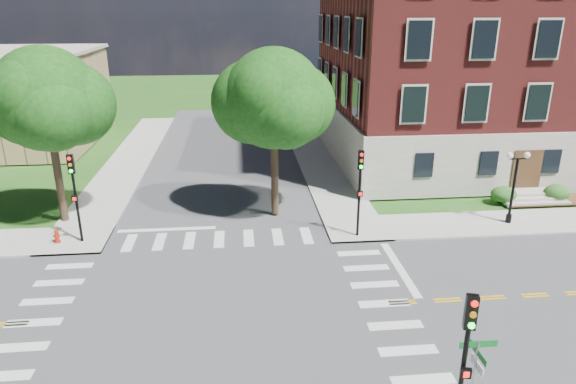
{
  "coord_description": "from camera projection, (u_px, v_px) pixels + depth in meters",
  "views": [
    {
      "loc": [
        1.24,
        -18.47,
        11.94
      ],
      "look_at": [
        3.62,
        5.6,
        3.2
      ],
      "focal_mm": 32.0,
      "sensor_mm": 36.0,
      "label": 1
    }
  ],
  "objects": [
    {
      "name": "ground",
      "position": [
        215.0,
        313.0,
        21.23
      ],
      "size": [
        160.0,
        160.0,
        0.0
      ],
      "primitive_type": "plane",
      "color": "#235317",
      "rests_on": "ground"
    },
    {
      "name": "road_ew",
      "position": [
        214.0,
        313.0,
        21.23
      ],
      "size": [
        90.0,
        12.0,
        0.01
      ],
      "primitive_type": "cube",
      "color": "#3D3D3F",
      "rests_on": "ground"
    },
    {
      "name": "road_ns",
      "position": [
        214.0,
        313.0,
        21.23
      ],
      "size": [
        12.0,
        90.0,
        0.01
      ],
      "primitive_type": "cube",
      "color": "#3D3D3F",
      "rests_on": "ground"
    },
    {
      "name": "sidewalk_ne",
      "position": [
        437.0,
        182.0,
        37.02
      ],
      "size": [
        34.0,
        34.0,
        0.12
      ],
      "color": "#9E9B93",
      "rests_on": "ground"
    },
    {
      "name": "crosswalk_east",
      "position": [
        384.0,
        304.0,
        21.9
      ],
      "size": [
        2.2,
        10.2,
        0.02
      ],
      "primitive_type": null,
      "color": "silver",
      "rests_on": "ground"
    },
    {
      "name": "stop_bar_east",
      "position": [
        400.0,
        269.0,
        24.85
      ],
      "size": [
        0.4,
        5.5,
        0.0
      ],
      "primitive_type": "cube",
      "color": "silver",
      "rests_on": "ground"
    },
    {
      "name": "main_building",
      "position": [
        520.0,
        55.0,
        41.2
      ],
      "size": [
        30.6,
        22.4,
        16.5
      ],
      "color": "#9E978B",
      "rests_on": "ground"
    },
    {
      "name": "tree_c",
      "position": [
        46.0,
        99.0,
        27.83
      ],
      "size": [
        5.73,
        5.73,
        9.99
      ],
      "color": "#2D2116",
      "rests_on": "ground"
    },
    {
      "name": "tree_d",
      "position": [
        274.0,
        99.0,
        28.86
      ],
      "size": [
        5.73,
        5.73,
        9.83
      ],
      "color": "#2D2116",
      "rests_on": "ground"
    },
    {
      "name": "traffic_signal_se",
      "position": [
        466.0,
        352.0,
        13.82
      ],
      "size": [
        0.36,
        0.42,
        4.8
      ],
      "color": "black",
      "rests_on": "ground"
    },
    {
      "name": "traffic_signal_ne",
      "position": [
        360.0,
        183.0,
        27.15
      ],
      "size": [
        0.36,
        0.41,
        4.8
      ],
      "color": "black",
      "rests_on": "ground"
    },
    {
      "name": "traffic_signal_nw",
      "position": [
        74.0,
        187.0,
        26.47
      ],
      "size": [
        0.33,
        0.36,
        4.8
      ],
      "color": "black",
      "rests_on": "ground"
    },
    {
      "name": "twin_lamp_west",
      "position": [
        514.0,
        183.0,
        29.08
      ],
      "size": [
        1.36,
        0.36,
        4.23
      ],
      "color": "black",
      "rests_on": "ground"
    },
    {
      "name": "street_sign_pole",
      "position": [
        475.0,
        368.0,
        14.51
      ],
      "size": [
        1.1,
        1.1,
        3.1
      ],
      "color": "gray",
      "rests_on": "ground"
    },
    {
      "name": "fire_hydrant",
      "position": [
        57.0,
        237.0,
        27.21
      ],
      "size": [
        0.35,
        0.35,
        0.75
      ],
      "color": "maroon",
      "rests_on": "ground"
    }
  ]
}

